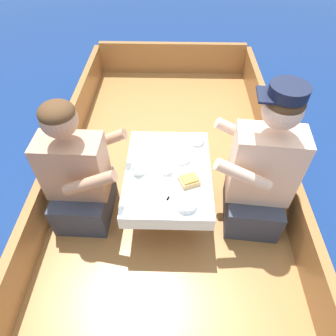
% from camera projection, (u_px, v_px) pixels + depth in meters
% --- Properties ---
extents(ground_plane, '(60.00, 60.00, 0.00)m').
position_uv_depth(ground_plane, '(168.00, 213.00, 2.56)').
color(ground_plane, navy).
extents(boat_deck, '(1.80, 3.79, 0.30)m').
position_uv_depth(boat_deck, '(168.00, 202.00, 2.46)').
color(boat_deck, '#9E6B38').
rests_on(boat_deck, ground_plane).
extents(gunwale_port, '(0.06, 3.79, 0.31)m').
position_uv_depth(gunwale_port, '(53.00, 176.00, 2.25)').
color(gunwale_port, '#936033').
rests_on(gunwale_port, boat_deck).
extents(gunwale_starboard, '(0.06, 3.79, 0.31)m').
position_uv_depth(gunwale_starboard, '(285.00, 180.00, 2.22)').
color(gunwale_starboard, '#936033').
rests_on(gunwale_starboard, boat_deck).
extents(bow_coaming, '(1.68, 0.06, 0.35)m').
position_uv_depth(bow_coaming, '(172.00, 58.00, 3.51)').
color(bow_coaming, '#936033').
rests_on(bow_coaming, boat_deck).
extents(cockpit_table, '(0.57, 0.78, 0.39)m').
position_uv_depth(cockpit_table, '(168.00, 174.00, 2.01)').
color(cockpit_table, '#B2B2B7').
rests_on(cockpit_table, boat_deck).
extents(person_port, '(0.53, 0.45, 0.95)m').
position_uv_depth(person_port, '(78.00, 177.00, 1.94)').
color(person_port, '#333847').
rests_on(person_port, boat_deck).
extents(person_starboard, '(0.55, 0.48, 1.07)m').
position_uv_depth(person_starboard, '(260.00, 174.00, 1.88)').
color(person_starboard, '#333847').
rests_on(person_starboard, boat_deck).
extents(plate_sandwich, '(0.19, 0.19, 0.01)m').
position_uv_depth(plate_sandwich, '(189.00, 183.00, 1.89)').
color(plate_sandwich, silver).
rests_on(plate_sandwich, cockpit_table).
extents(plate_bread, '(0.18, 0.18, 0.01)m').
position_uv_depth(plate_bread, '(155.00, 148.00, 2.12)').
color(plate_bread, silver).
rests_on(plate_bread, cockpit_table).
extents(sandwich, '(0.14, 0.13, 0.05)m').
position_uv_depth(sandwich, '(189.00, 180.00, 1.87)').
color(sandwich, tan).
rests_on(sandwich, plate_sandwich).
extents(bowl_port_near, '(0.12, 0.12, 0.04)m').
position_uv_depth(bowl_port_near, '(186.00, 204.00, 1.76)').
color(bowl_port_near, silver).
rests_on(bowl_port_near, cockpit_table).
extents(bowl_starboard_near, '(0.11, 0.11, 0.04)m').
position_uv_depth(bowl_starboard_near, '(182.00, 157.00, 2.03)').
color(bowl_starboard_near, silver).
rests_on(bowl_starboard_near, cockpit_table).
extents(bowl_center_far, '(0.11, 0.11, 0.04)m').
position_uv_depth(bowl_center_far, '(197.00, 139.00, 2.16)').
color(bowl_center_far, silver).
rests_on(bowl_center_far, cockpit_table).
extents(coffee_cup_port, '(0.10, 0.07, 0.06)m').
position_uv_depth(coffee_cup_port, '(167.00, 169.00, 1.94)').
color(coffee_cup_port, silver).
rests_on(coffee_cup_port, cockpit_table).
extents(coffee_cup_starboard, '(0.10, 0.08, 0.07)m').
position_uv_depth(coffee_cup_starboard, '(138.00, 169.00, 1.94)').
color(coffee_cup_starboard, silver).
rests_on(coffee_cup_starboard, cockpit_table).
extents(utensil_knife_starboard, '(0.15, 0.10, 0.00)m').
position_uv_depth(utensil_knife_starboard, '(176.00, 149.00, 2.11)').
color(utensil_knife_starboard, silver).
rests_on(utensil_knife_starboard, cockpit_table).
extents(utensil_fork_port, '(0.08, 0.17, 0.00)m').
position_uv_depth(utensil_fork_port, '(165.00, 205.00, 1.78)').
color(utensil_fork_port, silver).
rests_on(utensil_fork_port, cockpit_table).
extents(utensil_spoon_center, '(0.12, 0.14, 0.01)m').
position_uv_depth(utensil_spoon_center, '(174.00, 194.00, 1.84)').
color(utensil_spoon_center, silver).
rests_on(utensil_spoon_center, cockpit_table).
extents(utensil_spoon_port, '(0.06, 0.17, 0.01)m').
position_uv_depth(utensil_spoon_port, '(133.00, 201.00, 1.80)').
color(utensil_spoon_port, silver).
rests_on(utensil_spoon_port, cockpit_table).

